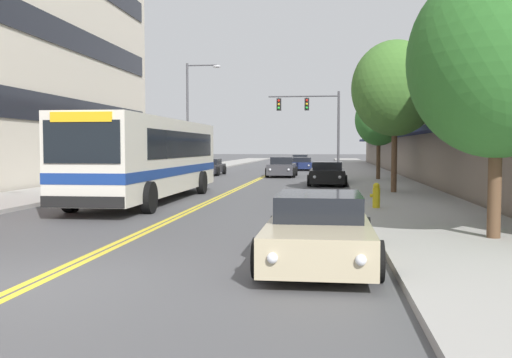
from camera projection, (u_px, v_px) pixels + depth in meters
The scene contains 19 objects.
ground_plane at pixel (272, 173), 45.30m from camera, with size 240.00×240.00×0.00m, color #4C4C4F.
sidewalk_left at pixel (181, 172), 46.22m from camera, with size 3.85×106.00×0.14m.
sidewalk_right at pixel (367, 173), 44.37m from camera, with size 3.85×106.00×0.14m.
centre_line at pixel (272, 173), 45.30m from camera, with size 0.34×106.00×0.01m.
storefront_row_right at pixel (449, 126), 43.40m from camera, with size 9.10×68.00×7.29m.
city_bus at pixel (151, 155), 21.95m from camera, with size 2.84×12.28×3.09m.
car_charcoal_parked_left_near at pixel (208, 167), 42.08m from camera, with size 2.13×4.34×1.19m.
car_slate_blue_parked_left_far at pixel (176, 172), 33.16m from camera, with size 2.10×4.56×1.27m.
car_beige_parked_right_foreground at pixel (319, 230), 10.27m from camera, with size 2.01×4.78×1.22m.
car_black_parked_right_mid at pixel (327, 174), 31.09m from camera, with size 2.08×4.52×1.26m.
car_navy_moving_lead at pixel (302, 164), 51.16m from camera, with size 2.07×4.50×1.13m.
car_silver_moving_second at pixel (300, 161), 61.33m from camera, with size 2.08×4.68×1.24m.
car_dark_grey_moving_third at pixel (282, 167), 39.68m from camera, with size 2.01×4.56×1.37m.
traffic_signal_mast at pixel (314, 116), 42.88m from camera, with size 5.37×0.38×6.23m.
street_lamp_left_far at pixel (192, 109), 39.57m from camera, with size 2.45×0.28×7.85m.
street_tree_right_near at pixel (498, 60), 11.85m from camera, with size 3.71×3.71×5.77m.
street_tree_right_mid at pixel (395, 88), 24.02m from camera, with size 3.67×3.67×6.41m.
street_tree_right_far at pixel (379, 120), 34.00m from camera, with size 2.83×2.83×5.12m.
fire_hydrant at pixel (376, 195), 17.98m from camera, with size 0.31×0.23×0.79m.
Camera 1 is at (4.42, -8.06, 2.06)m, focal length 40.00 mm.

